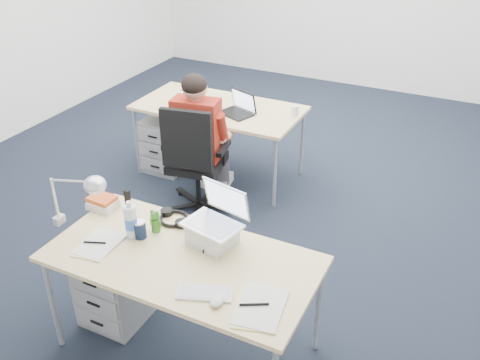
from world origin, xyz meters
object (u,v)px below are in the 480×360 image
at_px(seated_person, 203,139).
at_px(book_stack, 102,203).
at_px(computer_mouse, 217,300).
at_px(far_cup, 295,111).
at_px(wireless_keyboard, 205,293).
at_px(cordless_phone, 128,199).
at_px(bear_figurine, 155,221).
at_px(drawer_pedestal_near, 119,281).
at_px(water_bottle, 131,219).
at_px(can_koozie, 140,229).
at_px(sunglasses, 211,252).
at_px(desk_lamp, 71,199).
at_px(headphones, 174,218).
at_px(dark_laptop, 236,103).
at_px(silver_laptop, 212,219).
at_px(desk_near, 182,263).
at_px(office_chair, 197,182).
at_px(drawer_pedestal_far, 168,142).
at_px(desk_far, 219,111).

distance_m(seated_person, book_stack, 1.41).
relative_size(computer_mouse, far_cup, 1.12).
relative_size(wireless_keyboard, cordless_phone, 2.16).
height_order(wireless_keyboard, cordless_phone, cordless_phone).
bearing_deg(bear_figurine, drawer_pedestal_near, -162.66).
bearing_deg(drawer_pedestal_near, water_bottle, -8.24).
bearing_deg(can_koozie, drawer_pedestal_near, 176.36).
distance_m(sunglasses, desk_lamp, 0.93).
bearing_deg(headphones, dark_laptop, 128.04).
xyz_separation_m(seated_person, sunglasses, (0.92, -1.51, 0.11)).
distance_m(cordless_phone, desk_lamp, 0.41).
bearing_deg(sunglasses, silver_laptop, 89.70).
bearing_deg(computer_mouse, book_stack, 152.98).
bearing_deg(dark_laptop, headphones, -55.82).
bearing_deg(drawer_pedestal_near, can_koozie, -3.64).
bearing_deg(drawer_pedestal_near, cordless_phone, 96.64).
relative_size(desk_near, bear_figurine, 10.60).
xyz_separation_m(sunglasses, far_cup, (-0.30, 2.15, 0.04)).
bearing_deg(seated_person, book_stack, -97.76).
bearing_deg(desk_near, sunglasses, 37.32).
bearing_deg(water_bottle, desk_lamp, -165.80).
relative_size(can_koozie, cordless_phone, 0.86).
relative_size(office_chair, silver_laptop, 2.99).
bearing_deg(seated_person, office_chair, -91.13).
bearing_deg(silver_laptop, office_chair, 136.30).
relative_size(office_chair, computer_mouse, 9.68).
bearing_deg(drawer_pedestal_far, computer_mouse, -51.49).
distance_m(seated_person, bear_figurine, 1.55).
bearing_deg(dark_laptop, can_koozie, -59.77).
xyz_separation_m(cordless_phone, sunglasses, (0.74, -0.19, -0.06)).
height_order(book_stack, desk_lamp, desk_lamp).
relative_size(seated_person, drawer_pedestal_near, 2.31).
height_order(drawer_pedestal_near, cordless_phone, cordless_phone).
bearing_deg(desk_near, headphones, 128.96).
bearing_deg(desk_far, silver_laptop, -62.73).
relative_size(seated_person, computer_mouse, 11.63).
relative_size(office_chair, headphones, 4.20).
height_order(silver_laptop, headphones, silver_laptop).
xyz_separation_m(seated_person, book_stack, (0.03, -1.40, 0.14)).
distance_m(silver_laptop, water_bottle, 0.51).
xyz_separation_m(computer_mouse, water_bottle, (-0.76, 0.29, 0.11)).
height_order(desk_near, cordless_phone, cordless_phone).
bearing_deg(sunglasses, drawer_pedestal_near, 158.85).
xyz_separation_m(drawer_pedestal_far, silver_laptop, (1.55, -1.84, 0.63)).
xyz_separation_m(silver_laptop, can_koozie, (-0.42, -0.15, -0.12)).
xyz_separation_m(computer_mouse, far_cup, (-0.54, 2.51, 0.03)).
relative_size(desk_far, office_chair, 1.51).
bearing_deg(book_stack, desk_lamp, -90.00).
xyz_separation_m(book_stack, sunglasses, (0.89, -0.11, -0.03)).
bearing_deg(drawer_pedestal_near, book_stack, 140.88).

